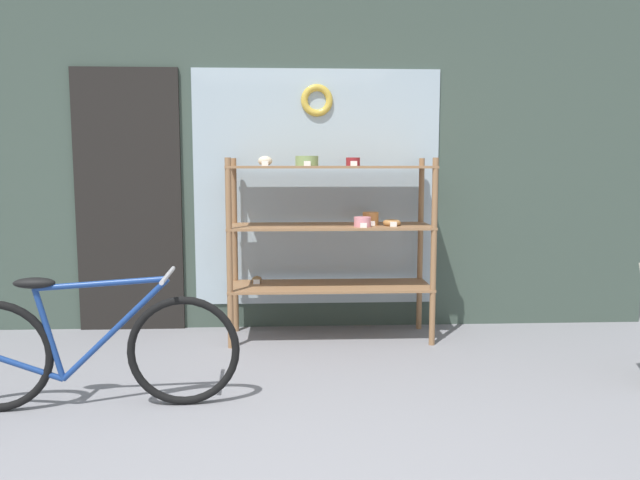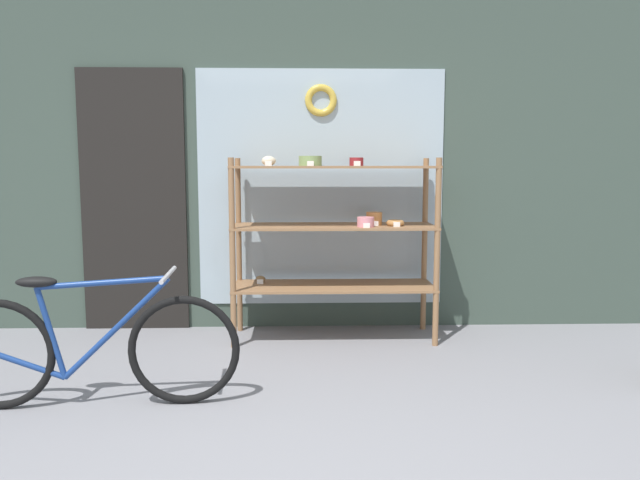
# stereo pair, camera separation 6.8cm
# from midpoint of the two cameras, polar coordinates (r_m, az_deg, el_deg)

# --- Properties ---
(storefront_facade) EXTENTS (5.94, 0.13, 3.46)m
(storefront_facade) POSITION_cam_midpoint_polar(r_m,az_deg,el_deg) (5.13, -3.35, 10.77)
(storefront_facade) COLOR #3D4C42
(storefront_facade) RESTS_ON ground_plane
(display_case) EXTENTS (1.54, 0.51, 1.41)m
(display_case) POSITION_cam_midpoint_polar(r_m,az_deg,el_deg) (4.76, 0.61, 1.23)
(display_case) COLOR #8E6642
(display_case) RESTS_ON ground_plane
(bicycle) EXTENTS (1.63, 0.46, 0.75)m
(bicycle) POSITION_cam_midpoint_polar(r_m,az_deg,el_deg) (3.71, -20.88, -9.29)
(bicycle) COLOR black
(bicycle) RESTS_ON ground_plane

